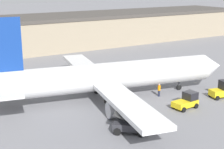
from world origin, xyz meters
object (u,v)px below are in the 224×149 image
Objects in this scene: airplane at (105,77)px; pushback_tug at (221,90)px; baggage_tug at (187,101)px; belt_loader_truck at (133,124)px; ground_crew_worker at (159,90)px.

airplane reaches higher than pushback_tug.
airplane is at bearing 124.74° from baggage_tug.
pushback_tug reaches higher than baggage_tug.
airplane is 15.63m from pushback_tug.
baggage_tug is at bearing 55.60° from belt_loader_truck.
airplane is 9.76× the size of belt_loader_truck.
baggage_tug is at bearing -38.80° from airplane.
baggage_tug is 0.92× the size of belt_loader_truck.
ground_crew_worker is 0.64× the size of pushback_tug.
pushback_tug is at bearing -89.70° from ground_crew_worker.
airplane is at bearing 162.09° from pushback_tug.
belt_loader_truck is at bearing 163.68° from ground_crew_worker.
airplane reaches higher than baggage_tug.
airplane is at bearing 100.74° from ground_crew_worker.
airplane is 11.33m from belt_loader_truck.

